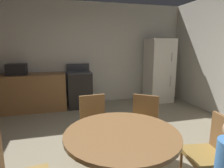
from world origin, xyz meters
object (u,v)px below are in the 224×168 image
object	(u,v)px
microwave	(17,69)
dining_table	(122,148)
chair_northeast	(143,122)
refrigerator	(159,71)
oven_range	(80,89)
chair_north	(95,121)
chair_east	(212,151)

from	to	relation	value
microwave	dining_table	world-z (taller)	microwave
dining_table	chair_northeast	xyz separation A→B (m)	(0.58, 0.76, -0.10)
refrigerator	chair_northeast	distance (m)	2.93
oven_range	dining_table	distance (m)	3.27
chair_north	chair_east	size ratio (longest dim) A/B	1.00
refrigerator	microwave	bearing A→B (deg)	179.22
refrigerator	microwave	xyz separation A→B (m)	(-3.68, 0.05, 0.15)
chair_northeast	chair_north	bearing A→B (deg)	-68.26
chair_northeast	chair_north	xyz separation A→B (m)	(-0.68, 0.19, 0.00)
refrigerator	chair_east	distance (m)	3.59
refrigerator	dining_table	xyz separation A→B (m)	(-2.14, -3.21, -0.28)
chair_north	chair_east	xyz separation A→B (m)	(1.04, -1.10, 0.00)
refrigerator	dining_table	bearing A→B (deg)	-123.62
refrigerator	chair_north	world-z (taller)	refrigerator
refrigerator	chair_east	size ratio (longest dim) A/B	2.02
microwave	chair_east	size ratio (longest dim) A/B	0.51
dining_table	oven_range	bearing A→B (deg)	91.61
dining_table	refrigerator	bearing A→B (deg)	56.38
oven_range	chair_north	distance (m)	2.32
chair_northeast	microwave	bearing A→B (deg)	-102.61
microwave	dining_table	xyz separation A→B (m)	(1.54, -3.26, -0.43)
chair_north	oven_range	bearing A→B (deg)	173.43
microwave	chair_north	xyz separation A→B (m)	(1.44, -2.32, -0.53)
refrigerator	chair_east	world-z (taller)	refrigerator
refrigerator	microwave	size ratio (longest dim) A/B	4.00
refrigerator	chair_north	distance (m)	3.21
dining_table	chair_east	size ratio (longest dim) A/B	1.29
dining_table	chair_northeast	size ratio (longest dim) A/B	1.29
dining_table	chair_northeast	distance (m)	0.96
dining_table	chair_east	bearing A→B (deg)	-9.02
oven_range	refrigerator	xyz separation A→B (m)	(2.23, -0.05, 0.41)
oven_range	microwave	xyz separation A→B (m)	(-1.45, -0.00, 0.56)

